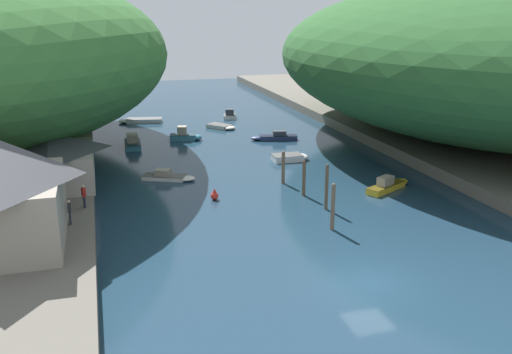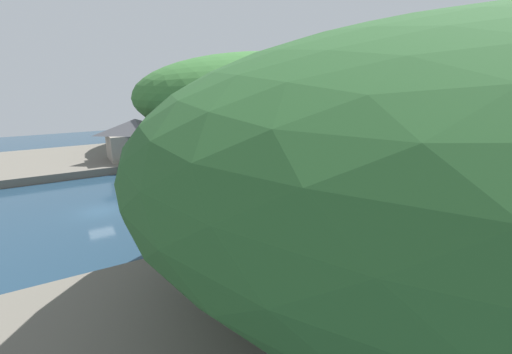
{
  "view_description": "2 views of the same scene",
  "coord_description": "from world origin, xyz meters",
  "px_view_note": "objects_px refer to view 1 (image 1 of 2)",
  "views": [
    {
      "loc": [
        -14.04,
        -26.08,
        14.8
      ],
      "look_at": [
        -1.74,
        17.37,
        1.32
      ],
      "focal_mm": 40.0,
      "sensor_mm": 36.0,
      "label": 1
    },
    {
      "loc": [
        37.77,
        -3.04,
        13.48
      ],
      "look_at": [
        -1.78,
        20.54,
        0.37
      ],
      "focal_mm": 24.0,
      "sensor_mm": 36.0,
      "label": 2
    }
  ],
  "objects_px": {
    "boathouse_shed": "(52,158)",
    "boat_far_right_bank": "(389,185)",
    "boat_white_cruiser": "(230,115)",
    "boat_small_dinghy": "(222,127)",
    "waterfront_building": "(7,191)",
    "boat_moored_right": "(169,177)",
    "person_by_boathouse": "(69,210)",
    "channel_buoy_near": "(215,195)",
    "person_on_quay": "(84,195)",
    "boat_navy_launch": "(139,120)",
    "boat_open_rowboat": "(274,137)",
    "boat_far_upstream": "(132,142)",
    "boat_cabin_cruiser": "(291,157)",
    "boat_mid_channel": "(186,136)"
  },
  "relations": [
    {
      "from": "waterfront_building",
      "to": "person_by_boathouse",
      "type": "xyz_separation_m",
      "value": [
        3.23,
        2.36,
        -2.32
      ]
    },
    {
      "from": "boat_white_cruiser",
      "to": "boat_moored_right",
      "type": "distance_m",
      "value": 29.75
    },
    {
      "from": "boat_moored_right",
      "to": "channel_buoy_near",
      "type": "relative_size",
      "value": 5.23
    },
    {
      "from": "boat_white_cruiser",
      "to": "boat_moored_right",
      "type": "bearing_deg",
      "value": -99.4
    },
    {
      "from": "boathouse_shed",
      "to": "boat_moored_right",
      "type": "height_order",
      "value": "boathouse_shed"
    },
    {
      "from": "boat_open_rowboat",
      "to": "boat_navy_launch",
      "type": "relative_size",
      "value": 0.92
    },
    {
      "from": "boat_navy_launch",
      "to": "boat_far_upstream",
      "type": "height_order",
      "value": "boat_far_upstream"
    },
    {
      "from": "boat_far_right_bank",
      "to": "person_by_boathouse",
      "type": "distance_m",
      "value": 25.95
    },
    {
      "from": "boat_far_upstream",
      "to": "waterfront_building",
      "type": "bearing_deg",
      "value": -106.1
    },
    {
      "from": "boat_white_cruiser",
      "to": "boat_navy_launch",
      "type": "relative_size",
      "value": 0.58
    },
    {
      "from": "waterfront_building",
      "to": "boat_open_rowboat",
      "type": "xyz_separation_m",
      "value": [
        25.0,
        26.98,
        -4.07
      ]
    },
    {
      "from": "boat_navy_launch",
      "to": "boat_moored_right",
      "type": "height_order",
      "value": "boat_moored_right"
    },
    {
      "from": "boat_small_dinghy",
      "to": "boat_navy_launch",
      "type": "distance_m",
      "value": 12.01
    },
    {
      "from": "waterfront_building",
      "to": "boat_far_right_bank",
      "type": "xyz_separation_m",
      "value": [
        28.79,
        6.52,
        -4.04
      ]
    },
    {
      "from": "channel_buoy_near",
      "to": "boat_moored_right",
      "type": "bearing_deg",
      "value": 112.83
    },
    {
      "from": "boat_open_rowboat",
      "to": "person_on_quay",
      "type": "distance_m",
      "value": 30.03
    },
    {
      "from": "waterfront_building",
      "to": "boat_moored_right",
      "type": "relative_size",
      "value": 1.92
    },
    {
      "from": "boathouse_shed",
      "to": "boat_open_rowboat",
      "type": "height_order",
      "value": "boathouse_shed"
    },
    {
      "from": "boathouse_shed",
      "to": "person_on_quay",
      "type": "xyz_separation_m",
      "value": [
        2.37,
        -6.61,
        -1.21
      ]
    },
    {
      "from": "boat_open_rowboat",
      "to": "boat_mid_channel",
      "type": "distance_m",
      "value": 10.17
    },
    {
      "from": "boat_far_upstream",
      "to": "boat_far_right_bank",
      "type": "bearing_deg",
      "value": -46.14
    },
    {
      "from": "boat_navy_launch",
      "to": "boat_far_upstream",
      "type": "distance_m",
      "value": 13.75
    },
    {
      "from": "boat_navy_launch",
      "to": "boat_mid_channel",
      "type": "distance_m",
      "value": 12.93
    },
    {
      "from": "channel_buoy_near",
      "to": "boat_small_dinghy",
      "type": "bearing_deg",
      "value": 76.15
    },
    {
      "from": "boat_moored_right",
      "to": "person_by_boathouse",
      "type": "relative_size",
      "value": 2.91
    },
    {
      "from": "person_on_quay",
      "to": "boat_white_cruiser",
      "type": "bearing_deg",
      "value": -46.52
    },
    {
      "from": "channel_buoy_near",
      "to": "person_on_quay",
      "type": "xyz_separation_m",
      "value": [
        -9.89,
        -2.39,
        1.73
      ]
    },
    {
      "from": "boat_navy_launch",
      "to": "boathouse_shed",
      "type": "bearing_deg",
      "value": 172.17
    },
    {
      "from": "boat_small_dinghy",
      "to": "person_by_boathouse",
      "type": "distance_m",
      "value": 37.09
    },
    {
      "from": "boat_white_cruiser",
      "to": "boat_far_right_bank",
      "type": "xyz_separation_m",
      "value": [
        5.56,
        -35.14,
        -0.01
      ]
    },
    {
      "from": "boat_open_rowboat",
      "to": "person_on_quay",
      "type": "relative_size",
      "value": 3.28
    },
    {
      "from": "boathouse_shed",
      "to": "boat_far_right_bank",
      "type": "distance_m",
      "value": 27.76
    },
    {
      "from": "boat_far_upstream",
      "to": "person_by_boathouse",
      "type": "height_order",
      "value": "person_by_boathouse"
    },
    {
      "from": "boat_small_dinghy",
      "to": "boat_white_cruiser",
      "type": "bearing_deg",
      "value": -149.26
    },
    {
      "from": "boat_white_cruiser",
      "to": "boat_moored_right",
      "type": "height_order",
      "value": "boat_white_cruiser"
    },
    {
      "from": "boat_far_upstream",
      "to": "boat_moored_right",
      "type": "distance_m",
      "value": 14.02
    },
    {
      "from": "boat_cabin_cruiser",
      "to": "boat_mid_channel",
      "type": "bearing_deg",
      "value": -143.22
    },
    {
      "from": "waterfront_building",
      "to": "boat_mid_channel",
      "type": "height_order",
      "value": "waterfront_building"
    },
    {
      "from": "boat_white_cruiser",
      "to": "boat_small_dinghy",
      "type": "height_order",
      "value": "boat_white_cruiser"
    },
    {
      "from": "waterfront_building",
      "to": "boat_cabin_cruiser",
      "type": "relative_size",
      "value": 2.58
    },
    {
      "from": "boat_navy_launch",
      "to": "boat_far_upstream",
      "type": "relative_size",
      "value": 1.12
    },
    {
      "from": "boathouse_shed",
      "to": "boat_far_right_bank",
      "type": "relative_size",
      "value": 1.69
    },
    {
      "from": "boat_open_rowboat",
      "to": "boat_small_dinghy",
      "type": "xyz_separation_m",
      "value": [
        -4.3,
        8.04,
        -0.11
      ]
    },
    {
      "from": "boat_white_cruiser",
      "to": "boat_mid_channel",
      "type": "height_order",
      "value": "boat_mid_channel"
    },
    {
      "from": "boat_open_rowboat",
      "to": "boat_navy_launch",
      "type": "distance_m",
      "value": 20.56
    },
    {
      "from": "waterfront_building",
      "to": "boat_open_rowboat",
      "type": "bearing_deg",
      "value": 47.19
    },
    {
      "from": "boat_moored_right",
      "to": "channel_buoy_near",
      "type": "xyz_separation_m",
      "value": [
        2.77,
        -6.58,
        0.09
      ]
    },
    {
      "from": "waterfront_building",
      "to": "boathouse_shed",
      "type": "bearing_deg",
      "value": 81.78
    },
    {
      "from": "boat_white_cruiser",
      "to": "boat_navy_launch",
      "type": "distance_m",
      "value": 12.39
    },
    {
      "from": "boat_white_cruiser",
      "to": "boat_cabin_cruiser",
      "type": "distance_m",
      "value": 23.9
    }
  ]
}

